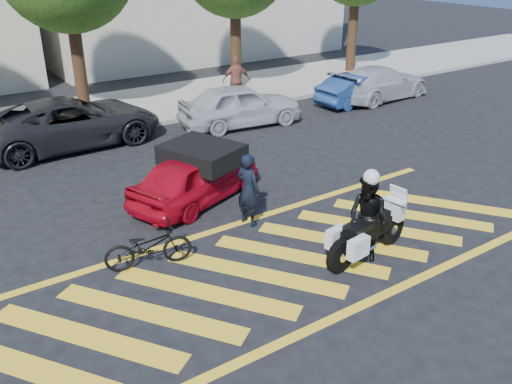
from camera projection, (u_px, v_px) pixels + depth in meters
ground at (280, 264)px, 10.75m from camera, size 90.00×90.00×0.00m
sidewalk at (86, 115)px, 19.75m from camera, size 60.00×5.00×0.15m
crosswalk at (279, 264)px, 10.73m from camera, size 12.33×4.00×0.01m
officer_bike at (248, 190)px, 11.95m from camera, size 0.55×0.70×1.68m
bicycle at (148, 246)px, 10.49m from camera, size 1.79×1.00×0.89m
police_motorcycle at (367, 233)px, 10.75m from camera, size 2.31×0.82×1.02m
officer_moto at (367, 218)px, 10.61m from camera, size 0.78×0.94×1.77m
red_convertible at (196, 177)px, 13.13m from camera, size 3.98×2.71×1.26m
parked_mid_left at (72, 122)px, 16.73m from camera, size 5.46×2.60×1.50m
parked_mid_right at (240, 105)px, 18.57m from camera, size 4.45×2.26×1.45m
parked_right at (357, 89)px, 21.17m from camera, size 3.63×1.49×1.17m
parked_far_right at (380, 83)px, 21.77m from camera, size 4.73×2.22×1.33m
pedestrian_right at (236, 80)px, 20.50m from camera, size 1.15×0.78×1.81m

